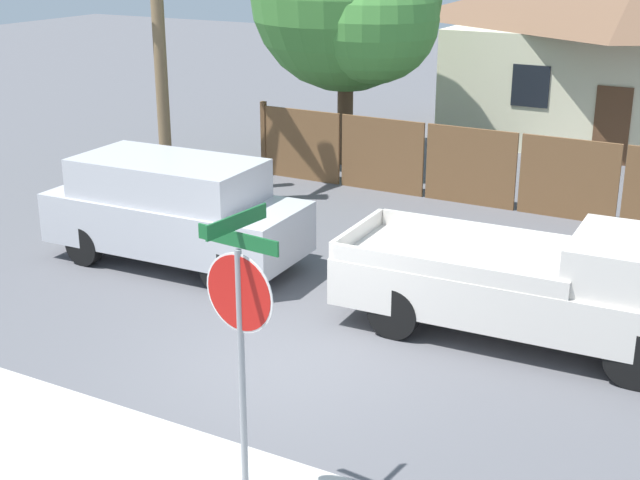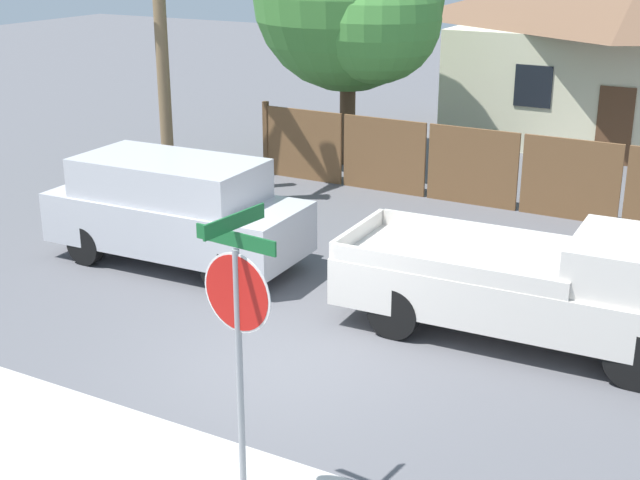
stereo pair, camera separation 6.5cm
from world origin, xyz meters
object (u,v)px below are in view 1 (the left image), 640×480
(red_suv, at_px, (174,209))
(orange_pickup, at_px, (545,286))
(stop_sign, at_px, (240,315))
(house, at_px, (640,47))

(red_suv, bearing_deg, orange_pickup, -2.23)
(red_suv, xyz_separation_m, stop_sign, (5.15, -5.49, 1.19))
(orange_pickup, bearing_deg, red_suv, 177.77)
(red_suv, xyz_separation_m, orange_pickup, (6.71, 0.01, -0.16))
(house, height_order, orange_pickup, house)
(house, relative_size, red_suv, 2.19)
(orange_pickup, bearing_deg, stop_sign, -108.20)
(red_suv, distance_m, orange_pickup, 6.71)
(orange_pickup, relative_size, stop_sign, 1.72)
(stop_sign, bearing_deg, red_suv, 138.66)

